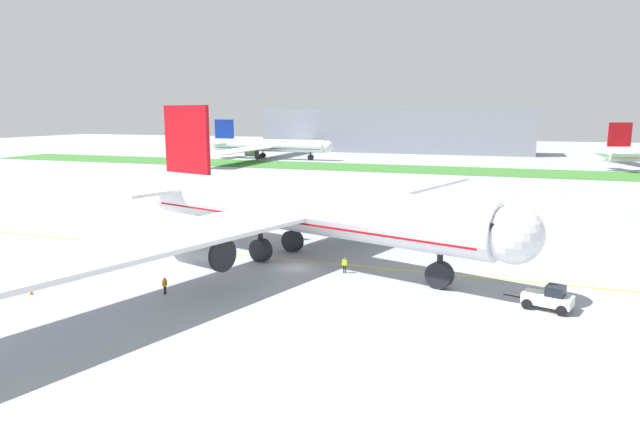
{
  "coord_description": "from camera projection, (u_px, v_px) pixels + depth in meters",
  "views": [
    {
      "loc": [
        22.59,
        -55.61,
        16.99
      ],
      "look_at": [
        -1.49,
        12.43,
        3.87
      ],
      "focal_mm": 31.45,
      "sensor_mm": 36.0,
      "label": 1
    }
  ],
  "objects": [
    {
      "name": "ground_plane",
      "position": [
        295.0,
        268.0,
        62.03
      ],
      "size": [
        600.0,
        600.0,
        0.0
      ],
      "primitive_type": "plane",
      "color": "#9399A0",
      "rests_on": "ground"
    },
    {
      "name": "apron_taxi_line",
      "position": [
        305.0,
        261.0,
        64.77
      ],
      "size": [
        280.0,
        0.36,
        0.01
      ],
      "primitive_type": "cube",
      "color": "yellow",
      "rests_on": "ground"
    },
    {
      "name": "grass_median_strip",
      "position": [
        437.0,
        170.0,
        165.92
      ],
      "size": [
        320.0,
        24.0,
        0.1
      ],
      "primitive_type": "cube",
      "color": "#38722D",
      "rests_on": "ground"
    },
    {
      "name": "airliner_foreground",
      "position": [
        295.0,
        209.0,
        64.28
      ],
      "size": [
        53.41,
        86.2,
        17.85
      ],
      "color": "white",
      "rests_on": "ground"
    },
    {
      "name": "pushback_tug",
      "position": [
        549.0,
        298.0,
        48.72
      ],
      "size": [
        5.93,
        3.34,
        2.24
      ],
      "color": "white",
      "rests_on": "ground"
    },
    {
      "name": "ground_crew_wingwalker_port",
      "position": [
        345.0,
        264.0,
        59.73
      ],
      "size": [
        0.6,
        0.25,
        1.72
      ],
      "color": "black",
      "rests_on": "ground"
    },
    {
      "name": "ground_crew_marshaller_front",
      "position": [
        165.0,
        284.0,
        52.72
      ],
      "size": [
        0.26,
        0.58,
        1.65
      ],
      "color": "black",
      "rests_on": "ground"
    },
    {
      "name": "traffic_cone_port_wing",
      "position": [
        35.0,
        279.0,
        56.81
      ],
      "size": [
        0.36,
        0.36,
        0.58
      ],
      "color": "#F2590C",
      "rests_on": "ground"
    },
    {
      "name": "traffic_cone_starboard_wing",
      "position": [
        31.0,
        291.0,
        52.88
      ],
      "size": [
        0.36,
        0.36,
        0.58
      ],
      "color": "#F2590C",
      "rests_on": "ground"
    },
    {
      "name": "service_truck_baggage_loader",
      "position": [
        401.0,
        204.0,
        94.95
      ],
      "size": [
        5.06,
        3.9,
        2.97
      ],
      "color": "black",
      "rests_on": "ground"
    },
    {
      "name": "service_truck_fuel_bowser",
      "position": [
        203.0,
        198.0,
        101.24
      ],
      "size": [
        5.57,
        3.9,
        3.17
      ],
      "color": "white",
      "rests_on": "ground"
    },
    {
      "name": "parked_airliner_far_left",
      "position": [
        266.0,
        146.0,
        204.22
      ],
      "size": [
        50.44,
        81.4,
        14.23
      ],
      "color": "white",
      "rests_on": "ground"
    },
    {
      "name": "terminal_building",
      "position": [
        394.0,
        131.0,
        239.16
      ],
      "size": [
        114.03,
        20.0,
        18.0
      ],
      "primitive_type": "cube",
      "color": "gray",
      "rests_on": "ground"
    }
  ]
}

